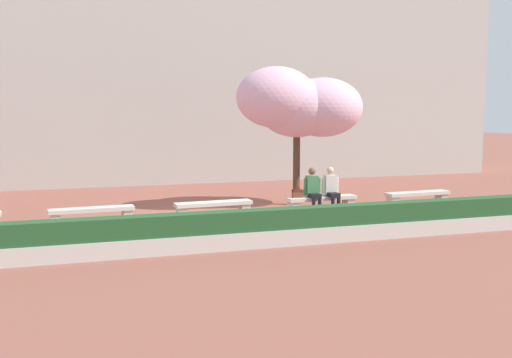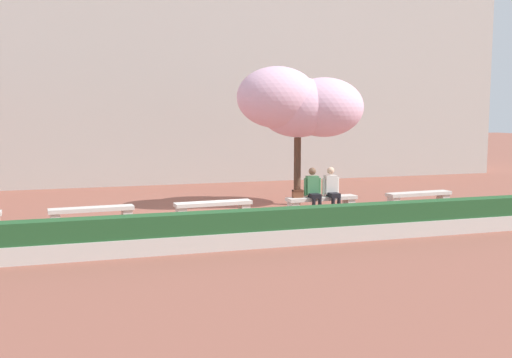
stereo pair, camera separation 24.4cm
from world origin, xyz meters
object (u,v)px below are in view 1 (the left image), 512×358
at_px(person_seated_left, 313,188).
at_px(cherry_tree_main, 300,105).
at_px(handbag, 298,193).
at_px(person_seated_right, 331,188).
at_px(stone_bench_near_east, 321,201).
at_px(stone_bench_near_west, 92,213).
at_px(stone_bench_center, 214,207).
at_px(stone_bench_east_end, 417,196).

distance_m(person_seated_left, cherry_tree_main, 2.75).
relative_size(handbag, cherry_tree_main, 0.08).
xyz_separation_m(person_seated_left, person_seated_right, (0.57, -0.00, 0.00)).
height_order(person_seated_right, cherry_tree_main, cherry_tree_main).
distance_m(person_seated_left, handbag, 0.47).
bearing_deg(person_seated_left, stone_bench_near_east, 10.52).
xyz_separation_m(stone_bench_near_east, person_seated_left, (-0.29, -0.05, 0.39)).
relative_size(stone_bench_near_east, cherry_tree_main, 0.51).
xyz_separation_m(stone_bench_near_west, cherry_tree_main, (6.22, 1.32, 2.77)).
bearing_deg(handbag, cherry_tree_main, 65.84).
relative_size(stone_bench_near_east, person_seated_right, 1.66).
bearing_deg(stone_bench_center, stone_bench_near_east, 0.00).
bearing_deg(stone_bench_near_west, cherry_tree_main, 11.96).
relative_size(stone_bench_near_east, handbag, 6.31).
distance_m(person_seated_right, cherry_tree_main, 2.78).
distance_m(stone_bench_near_west, person_seated_left, 6.10).
bearing_deg(stone_bench_center, stone_bench_east_end, 0.00).
bearing_deg(stone_bench_near_east, cherry_tree_main, 96.49).
relative_size(stone_bench_east_end, cherry_tree_main, 0.51).
bearing_deg(person_seated_left, stone_bench_center, 178.94).
bearing_deg(stone_bench_east_end, stone_bench_near_west, -180.00).
bearing_deg(person_seated_right, cherry_tree_main, 107.53).
height_order(stone_bench_east_end, person_seated_right, person_seated_right).
height_order(stone_bench_center, person_seated_right, person_seated_right).
bearing_deg(handbag, stone_bench_near_east, -1.31).
bearing_deg(stone_bench_east_end, cherry_tree_main, 158.44).
bearing_deg(person_seated_right, person_seated_left, 179.99).
bearing_deg(stone_bench_near_west, stone_bench_center, 0.00).
height_order(stone_bench_east_end, person_seated_left, person_seated_left).
bearing_deg(stone_bench_center, person_seated_right, -0.88).
relative_size(stone_bench_center, stone_bench_near_east, 1.00).
bearing_deg(person_seated_right, handbag, 176.04).
distance_m(person_seated_left, person_seated_right, 0.57).
height_order(person_seated_right, handbag, person_seated_right).
relative_size(stone_bench_near_west, handbag, 6.31).
bearing_deg(person_seated_left, stone_bench_east_end, 0.88).
bearing_deg(stone_bench_near_east, person_seated_left, -169.48).
xyz_separation_m(stone_bench_near_east, stone_bench_east_end, (3.19, -0.00, 0.00)).
bearing_deg(cherry_tree_main, handbag, -114.16).
bearing_deg(stone_bench_east_end, stone_bench_near_east, 180.00).
distance_m(stone_bench_near_east, stone_bench_east_end, 3.19).
bearing_deg(cherry_tree_main, person_seated_left, -95.74).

